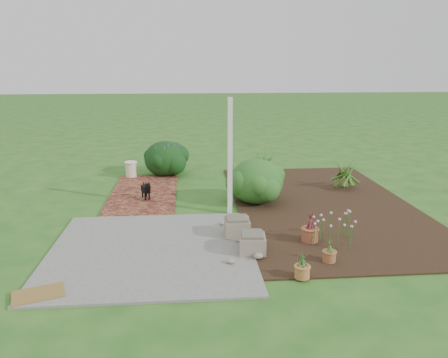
{
  "coord_description": "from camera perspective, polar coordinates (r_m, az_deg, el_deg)",
  "views": [
    {
      "loc": [
        -0.58,
        -8.85,
        3.16
      ],
      "look_at": [
        0.2,
        0.4,
        0.7
      ],
      "focal_mm": 35.0,
      "sensor_mm": 36.0,
      "label": 1
    }
  ],
  "objects": [
    {
      "name": "garden_bed",
      "position": [
        10.34,
        12.78,
        -3.26
      ],
      "size": [
        4.0,
        7.0,
        0.03
      ],
      "primitive_type": "cube",
      "color": "black",
      "rests_on": "ground"
    },
    {
      "name": "terracotta_pot_small_left",
      "position": [
        7.43,
        13.58,
        -9.76
      ],
      "size": [
        0.29,
        0.29,
        0.18
      ],
      "primitive_type": "cylinder",
      "rotation": [
        0.0,
        0.0,
        0.43
      ],
      "color": "#995C34",
      "rests_on": "garden_bed"
    },
    {
      "name": "cream_ceramic_urn",
      "position": [
        12.7,
        -12.03,
        1.26
      ],
      "size": [
        0.39,
        0.39,
        0.42
      ],
      "primitive_type": "cylinder",
      "rotation": [
        0.0,
        0.0,
        0.3
      ],
      "color": "beige",
      "rests_on": "brick_path"
    },
    {
      "name": "ground",
      "position": [
        9.42,
        -1.01,
        -4.77
      ],
      "size": [
        80.0,
        80.0,
        0.0
      ],
      "primitive_type": "plane",
      "color": "#245C1D",
      "rests_on": "ground"
    },
    {
      "name": "stone_trough_far",
      "position": [
        8.22,
        1.73,
        -6.33
      ],
      "size": [
        0.46,
        0.46,
        0.3
      ],
      "primitive_type": "cube",
      "rotation": [
        0.0,
        0.0,
        -0.0
      ],
      "color": "gray",
      "rests_on": "concrete_patio"
    },
    {
      "name": "terracotta_pot_small_right",
      "position": [
        6.82,
        10.17,
        -11.83
      ],
      "size": [
        0.24,
        0.24,
        0.19
      ],
      "primitive_type": "cylinder",
      "rotation": [
        0.0,
        0.0,
        -0.04
      ],
      "color": "#B06A3B",
      "rests_on": "garden_bed"
    },
    {
      "name": "stone_trough_near",
      "position": [
        7.65,
        3.57,
        -8.17
      ],
      "size": [
        0.46,
        0.46,
        0.27
      ],
      "primitive_type": "cube",
      "rotation": [
        0.0,
        0.0,
        -0.14
      ],
      "color": "gray",
      "rests_on": "concrete_patio"
    },
    {
      "name": "black_dog",
      "position": [
        10.5,
        -10.15,
        -1.28
      ],
      "size": [
        0.26,
        0.46,
        0.41
      ],
      "rotation": [
        0.0,
        0.0,
        0.36
      ],
      "color": "black",
      "rests_on": "brick_path"
    },
    {
      "name": "agapanthus_clump_front",
      "position": [
        12.31,
        5.29,
        2.13
      ],
      "size": [
        1.3,
        1.3,
        0.87
      ],
      "primitive_type": null,
      "rotation": [
        0.0,
        0.0,
        0.43
      ],
      "color": "#13440E",
      "rests_on": "garden_bed"
    },
    {
      "name": "purple_flowering_bush",
      "position": [
        12.78,
        -7.69,
        2.76
      ],
      "size": [
        1.43,
        1.43,
        1.03
      ],
      "primitive_type": "ellipsoid",
      "rotation": [
        0.0,
        0.0,
        -0.2
      ],
      "color": "black",
      "rests_on": "ground"
    },
    {
      "name": "stone_trough_mid",
      "position": [
        7.53,
        3.72,
        -8.47
      ],
      "size": [
        0.48,
        0.48,
        0.29
      ],
      "primitive_type": "cube",
      "rotation": [
        0.0,
        0.0,
        -0.09
      ],
      "color": "gray",
      "rests_on": "concrete_patio"
    },
    {
      "name": "brick_path",
      "position": [
        11.11,
        -10.41,
        -1.82
      ],
      "size": [
        1.6,
        3.5,
        0.04
      ],
      "primitive_type": "cube",
      "color": "#5B241C",
      "rests_on": "ground"
    },
    {
      "name": "evergreen_shrub",
      "position": [
        10.12,
        4.26,
        -0.12
      ],
      "size": [
        1.41,
        1.41,
        1.05
      ],
      "primitive_type": "ellipsoid",
      "rotation": [
        0.0,
        0.0,
        0.16
      ],
      "color": "#183D13",
      "rests_on": "garden_bed"
    },
    {
      "name": "veranda_post",
      "position": [
        9.19,
        0.78,
        2.85
      ],
      "size": [
        0.1,
        0.1,
        2.5
      ],
      "primitive_type": "cube",
      "color": "white",
      "rests_on": "ground"
    },
    {
      "name": "concrete_patio",
      "position": [
        7.79,
        -9.46,
        -9.14
      ],
      "size": [
        3.5,
        3.5,
        0.04
      ],
      "primitive_type": "cube",
      "color": "slate",
      "rests_on": "ground"
    },
    {
      "name": "agapanthus_clump_back",
      "position": [
        11.62,
        15.54,
        0.95
      ],
      "size": [
        1.26,
        1.26,
        0.9
      ],
      "primitive_type": null,
      "rotation": [
        0.0,
        0.0,
        -0.32
      ],
      "color": "#174414",
      "rests_on": "garden_bed"
    },
    {
      "name": "coir_doormat",
      "position": [
        6.81,
        -23.09,
        -13.63
      ],
      "size": [
        0.79,
        0.64,
        0.02
      ],
      "primitive_type": "cube",
      "rotation": [
        0.0,
        0.0,
        0.34
      ],
      "color": "olive",
      "rests_on": "concrete_patio"
    },
    {
      "name": "terracotta_pot_bronze",
      "position": [
        8.14,
        11.14,
        -7.12
      ],
      "size": [
        0.36,
        0.36,
        0.25
      ],
      "primitive_type": "cylinder",
      "rotation": [
        0.0,
        0.0,
        -0.19
      ],
      "color": "#995234",
      "rests_on": "garden_bed"
    },
    {
      "name": "pink_flower_patch",
      "position": [
        8.12,
        14.22,
        -6.12
      ],
      "size": [
        1.18,
        1.18,
        0.58
      ],
      "primitive_type": null,
      "rotation": [
        0.0,
        0.0,
        -0.41
      ],
      "color": "#113D0F",
      "rests_on": "garden_bed"
    }
  ]
}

